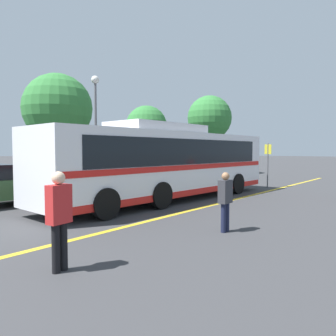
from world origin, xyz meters
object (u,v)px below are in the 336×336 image
Objects in this scene: street_lamp at (96,111)px; parked_car_2 at (100,178)px; transit_bus at (168,162)px; tree_1 at (58,108)px; parked_car_4 at (219,168)px; tree_2 at (147,127)px; tree_0 at (209,118)px; pedestrian_1 at (59,214)px; parked_car_3 at (164,173)px; pedestrian_0 at (225,198)px; bus_stop_sign at (268,160)px.

parked_car_2 is at bearing -125.70° from street_lamp.
tree_1 is at bearing 177.19° from transit_bus.
parked_car_4 is 0.80× the size of tree_2.
tree_1 is at bearing 169.00° from tree_0.
parked_car_2 is 10.69m from pedestrian_1.
tree_0 is at bearing 99.82° from parked_car_2.
parked_car_4 is (12.44, 0.40, -0.07)m from parked_car_2.
transit_bus is at bearing 4.73° from parked_car_2.
parked_car_3 is at bearing 133.42° from transit_bus.
pedestrian_0 is at bearing -112.80° from street_lamp.
bus_stop_sign is at bearing 16.00° from pedestrian_0.
pedestrian_0 is 0.88× the size of pedestrian_1.
transit_bus is 7.46m from bus_stop_sign.
pedestrian_1 is 0.26× the size of tree_1.
tree_2 reaches higher than pedestrian_1.
parked_car_2 is at bearing -86.34° from parked_car_3.
tree_2 is at bearing 119.74° from parked_car_2.
pedestrian_0 is 0.23× the size of tree_1.
parked_car_4 is 7.64m from bus_stop_sign.
parked_car_2 is at bearing -149.03° from tree_2.
pedestrian_1 is 0.30× the size of tree_2.
street_lamp is at bearing 75.44° from parked_car_4.
tree_2 is at bearing 48.22° from pedestrian_0.
pedestrian_1 is at bearing -122.58° from tree_1.
tree_0 reaches higher than parked_car_3.
transit_bus is 8.60m from pedestrian_1.
bus_stop_sign is (10.66, 3.16, 0.71)m from pedestrian_0.
pedestrian_1 is at bearing -78.96° from bus_stop_sign.
parked_car_3 is at bearing -52.85° from tree_1.
tree_0 is at bearing 32.38° from pedestrian_0.
tree_0 is 14.05m from tree_1.
street_lamp reaches higher than parked_car_3.
tree_0 is (9.72, 2.69, 4.39)m from parked_car_3.
bus_stop_sign is at bearing -178.14° from pedestrian_1.
pedestrian_1 is at bearing -154.31° from tree_0.
tree_1 is 1.18× the size of tree_2.
bus_stop_sign is at bearing -100.94° from tree_2.
parked_car_4 is 5.72m from tree_0.
parked_car_3 is 11.00m from tree_0.
tree_1 is (8.59, 13.45, 3.76)m from pedestrian_1.
transit_bus is 7.89× the size of pedestrian_0.
parked_car_3 is 12.23m from pedestrian_0.
parked_car_4 is at bearing 112.75° from transit_bus.
parked_car_2 is at bearing -139.71° from pedestrian_1.
parked_car_3 is 15.02m from pedestrian_1.
tree_2 is at bearing 23.33° from street_lamp.
street_lamp is 0.93× the size of tree_1.
transit_bus is at bearing -99.17° from bus_stop_sign.
pedestrian_0 is at bearing 161.71° from pedestrian_1.
transit_bus is 6.97× the size of pedestrian_1.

